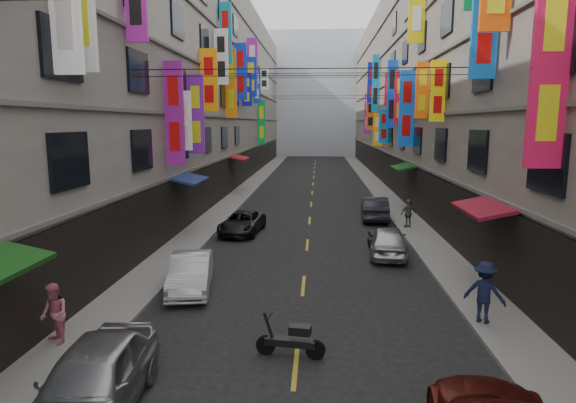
# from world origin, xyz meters

# --- Properties ---
(sidewalk_left) EXTENTS (2.00, 90.00, 0.12)m
(sidewalk_left) POSITION_xyz_m (-6.00, 42.00, 0.06)
(sidewalk_left) COLOR slate
(sidewalk_left) RESTS_ON ground
(sidewalk_right) EXTENTS (2.00, 90.00, 0.12)m
(sidewalk_right) POSITION_xyz_m (6.00, 42.00, 0.06)
(sidewalk_right) COLOR slate
(sidewalk_right) RESTS_ON ground
(building_row_left) EXTENTS (10.14, 90.00, 19.00)m
(building_row_left) POSITION_xyz_m (-11.99, 42.00, 9.49)
(building_row_left) COLOR gray
(building_row_left) RESTS_ON ground
(building_row_right) EXTENTS (10.14, 90.00, 19.00)m
(building_row_right) POSITION_xyz_m (11.99, 42.00, 9.49)
(building_row_right) COLOR gray
(building_row_right) RESTS_ON ground
(haze_block) EXTENTS (18.00, 8.00, 22.00)m
(haze_block) POSITION_xyz_m (0.00, 92.00, 11.00)
(haze_block) COLOR silver
(haze_block) RESTS_ON ground
(shop_signage) EXTENTS (14.00, 55.00, 12.58)m
(shop_signage) POSITION_xyz_m (-0.23, 35.29, 9.15)
(shop_signage) COLOR blue
(shop_signage) RESTS_ON ground
(street_awnings) EXTENTS (13.99, 35.20, 0.41)m
(street_awnings) POSITION_xyz_m (-1.26, 26.00, 3.00)
(street_awnings) COLOR #164E15
(street_awnings) RESTS_ON ground
(overhead_cables) EXTENTS (14.00, 38.04, 1.24)m
(overhead_cables) POSITION_xyz_m (0.00, 30.00, 8.80)
(overhead_cables) COLOR black
(overhead_cables) RESTS_ON ground
(lane_markings) EXTENTS (0.12, 80.20, 0.01)m
(lane_markings) POSITION_xyz_m (0.00, 39.00, 0.00)
(lane_markings) COLOR gold
(lane_markings) RESTS_ON ground
(scooter_crossing) EXTENTS (1.80, 0.58, 1.14)m
(scooter_crossing) POSITION_xyz_m (-0.13, 12.51, 0.44)
(scooter_crossing) COLOR black
(scooter_crossing) RESTS_ON ground
(scooter_far_right) EXTENTS (0.66, 1.78, 1.14)m
(scooter_far_right) POSITION_xyz_m (3.17, 23.08, 0.44)
(scooter_far_right) COLOR black
(scooter_far_right) RESTS_ON ground
(car_left_near) EXTENTS (2.07, 4.58, 1.52)m
(car_left_near) POSITION_xyz_m (-4.00, 9.75, 0.76)
(car_left_near) COLOR #A7A8AC
(car_left_near) RESTS_ON ground
(car_left_mid) EXTENTS (2.00, 4.10, 1.29)m
(car_left_mid) POSITION_xyz_m (-4.00, 17.27, 0.65)
(car_left_mid) COLOR silver
(car_left_mid) RESTS_ON ground
(car_left_far) EXTENTS (2.31, 4.36, 1.17)m
(car_left_far) POSITION_xyz_m (-3.59, 26.31, 0.58)
(car_left_far) COLOR black
(car_left_far) RESTS_ON ground
(car_right_mid) EXTENTS (2.02, 4.16, 1.37)m
(car_right_mid) POSITION_xyz_m (3.67, 22.26, 0.68)
(car_right_mid) COLOR #BBBCC0
(car_right_mid) RESTS_ON ground
(car_right_far) EXTENTS (1.75, 4.44, 1.44)m
(car_right_far) POSITION_xyz_m (4.00, 30.55, 0.72)
(car_right_far) COLOR #282830
(car_right_far) RESTS_ON ground
(pedestrian_lfar) EXTENTS (0.96, 0.93, 1.64)m
(pedestrian_lfar) POSITION_xyz_m (-6.42, 12.63, 0.94)
(pedestrian_lfar) COLOR pink
(pedestrian_lfar) RESTS_ON sidewalk_left
(pedestrian_rnear) EXTENTS (1.33, 1.13, 1.83)m
(pedestrian_rnear) POSITION_xyz_m (5.40, 14.79, 1.04)
(pedestrian_rnear) COLOR #121733
(pedestrian_rnear) RESTS_ON sidewalk_right
(pedestrian_rfar) EXTENTS (1.06, 0.85, 1.58)m
(pedestrian_rfar) POSITION_xyz_m (5.58, 27.90, 0.91)
(pedestrian_rfar) COLOR #5C5B5E
(pedestrian_rfar) RESTS_ON sidewalk_right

